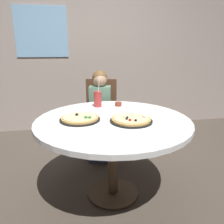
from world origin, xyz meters
The scene contains 10 objects.
ground_plane centered at (0.00, 0.00, 0.00)m, with size 8.00×8.00×0.00m, color #4C4238.
wall_with_window centered at (0.00, 1.99, 1.45)m, with size 5.20×0.13×2.90m.
dining_table centered at (0.00, 0.00, 0.66)m, with size 1.34×1.34×0.75m.
chair_wooden centered at (0.02, 0.98, 0.53)m, with size 0.48×0.48×0.95m.
diner_child centered at (-0.02, 0.80, 0.48)m, with size 0.33×0.43×1.08m.
pizza_veggie centered at (0.14, -0.09, 0.77)m, with size 0.36×0.36×0.05m.
pizza_cheese centered at (-0.28, 0.02, 0.77)m, with size 0.35×0.35×0.05m.
soda_cup centered at (-0.08, 0.44, 0.83)m, with size 0.08×0.08×0.31m.
sauce_bowl centered at (0.14, 0.43, 0.77)m, with size 0.07×0.07×0.04m, color brown.
plate_small centered at (0.29, 0.36, 0.76)m, with size 0.18×0.18×0.01m, color white.
Camera 1 is at (-0.34, -1.81, 1.35)m, focal length 35.90 mm.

